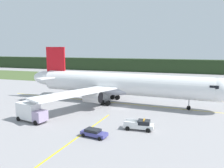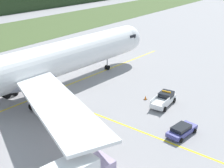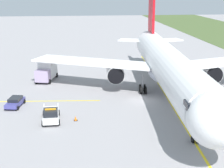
% 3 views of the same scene
% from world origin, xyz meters
% --- Properties ---
extents(ground, '(320.00, 320.00, 0.00)m').
position_xyz_m(ground, '(0.00, 0.00, 0.00)').
color(ground, gray).
extents(taxiway_centerline_main, '(68.78, 5.47, 0.01)m').
position_xyz_m(taxiway_centerline_main, '(-0.53, 4.09, 0.00)').
color(taxiway_centerline_main, yellow).
rests_on(taxiway_centerline_main, ground).
extents(taxiway_centerline_spur, '(2.46, 28.71, 0.01)m').
position_xyz_m(taxiway_centerline_spur, '(-1.66, -20.71, 0.00)').
color(taxiway_centerline_spur, yellow).
rests_on(taxiway_centerline_spur, ground).
extents(airliner, '(53.18, 43.97, 14.36)m').
position_xyz_m(airliner, '(-1.09, 4.13, 4.92)').
color(airliner, white).
rests_on(airliner, ground).
extents(ops_pickup_truck, '(5.29, 2.36, 1.94)m').
position_xyz_m(ops_pickup_truck, '(7.35, -13.26, 0.90)').
color(ops_pickup_truck, white).
rests_on(ops_pickup_truck, ground).
extents(staff_car, '(4.58, 2.57, 1.30)m').
position_xyz_m(staff_car, '(0.85, -18.65, 0.70)').
color(staff_car, '#41418C').
rests_on(staff_car, ground).
extents(apron_cone, '(0.48, 0.48, 0.60)m').
position_xyz_m(apron_cone, '(7.52, -10.14, 0.29)').
color(apron_cone, black).
rests_on(apron_cone, ground).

